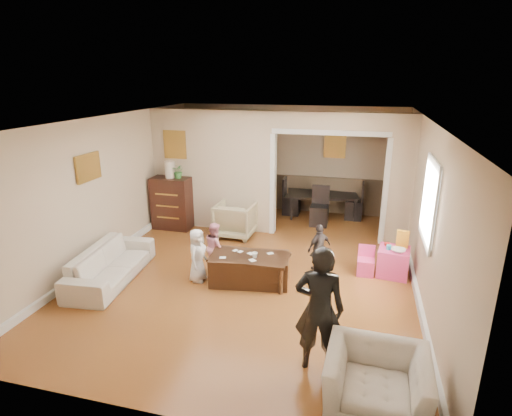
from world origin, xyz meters
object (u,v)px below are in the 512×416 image
(table_lamp, at_px, (170,169))
(child_toddler, at_px, (319,247))
(coffee_table, at_px, (250,269))
(sofa, at_px, (111,264))
(coffee_cup, at_px, (255,255))
(play_table, at_px, (393,262))
(dresser, at_px, (172,203))
(cyan_cup, at_px, (389,247))
(adult_person, at_px, (319,309))
(child_kneel_a, at_px, (197,255))
(dining_table, at_px, (322,205))
(armchair_back, at_px, (236,220))
(child_kneel_b, at_px, (215,247))
(armchair_front, at_px, (376,384))

(table_lamp, relative_size, child_toddler, 0.43)
(child_toddler, bearing_deg, coffee_table, -13.18)
(sofa, distance_m, coffee_cup, 2.42)
(coffee_cup, distance_m, play_table, 2.40)
(dresser, bearing_deg, cyan_cup, -15.28)
(adult_person, height_order, child_kneel_a, adult_person)
(dining_table, xyz_separation_m, adult_person, (0.51, -5.51, 0.48))
(dining_table, bearing_deg, adult_person, -95.01)
(sofa, bearing_deg, armchair_back, -36.02)
(dining_table, height_order, child_kneel_a, child_kneel_a)
(armchair_back, xyz_separation_m, dining_table, (1.64, 1.76, -0.08))
(sofa, bearing_deg, child_kneel_b, -68.81)
(armchair_front, bearing_deg, cyan_cup, 87.90)
(child_kneel_a, bearing_deg, cyan_cup, -71.18)
(armchair_back, xyz_separation_m, child_kneel_b, (0.14, -1.63, 0.07))
(table_lamp, relative_size, play_table, 0.72)
(armchair_front, bearing_deg, armchair_back, 125.57)
(armchair_back, distance_m, table_lamp, 1.80)
(table_lamp, xyz_separation_m, play_table, (4.65, -1.19, -1.09))
(dresser, relative_size, child_kneel_a, 1.28)
(armchair_front, distance_m, dining_table, 6.14)
(armchair_back, distance_m, child_kneel_b, 1.64)
(table_lamp, bearing_deg, child_kneel_a, -55.87)
(sofa, distance_m, child_kneel_a, 1.47)
(play_table, bearing_deg, table_lamp, 165.61)
(child_toddler, bearing_deg, child_kneel_a, -23.38)
(dining_table, bearing_deg, play_table, -72.34)
(dresser, distance_m, coffee_cup, 3.23)
(sofa, distance_m, dresser, 2.56)
(armchair_front, bearing_deg, play_table, 86.19)
(cyan_cup, height_order, adult_person, adult_person)
(sofa, height_order, coffee_table, sofa)
(armchair_back, height_order, play_table, armchair_back)
(table_lamp, relative_size, child_kneel_a, 0.40)
(sofa, height_order, dining_table, dining_table)
(child_toddler, bearing_deg, armchair_front, 57.67)
(armchair_front, relative_size, cyan_cup, 12.53)
(armchair_back, relative_size, coffee_table, 0.63)
(armchair_front, xyz_separation_m, child_toddler, (-0.91, 3.09, 0.10))
(play_table, xyz_separation_m, dining_table, (-1.50, 2.83, 0.05))
(coffee_table, xyz_separation_m, child_kneel_a, (-0.85, -0.15, 0.21))
(coffee_table, height_order, cyan_cup, cyan_cup)
(dining_table, relative_size, child_kneel_b, 1.89)
(sofa, xyz_separation_m, armchair_back, (1.43, 2.42, 0.08))
(coffee_table, height_order, adult_person, adult_person)
(armchair_front, distance_m, table_lamp, 6.23)
(table_lamp, relative_size, coffee_cup, 3.82)
(coffee_table, distance_m, play_table, 2.46)
(table_lamp, xyz_separation_m, cyan_cup, (4.55, -1.24, -0.81))
(armchair_back, bearing_deg, child_kneel_a, 91.07)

